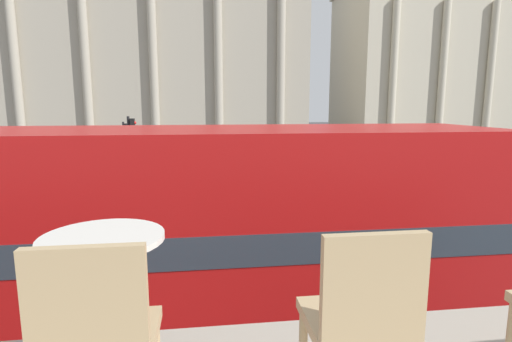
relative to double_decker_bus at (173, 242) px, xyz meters
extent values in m
cylinder|color=black|center=(3.81, 1.23, -1.78)|extent=(1.00, 0.22, 1.00)
cube|color=#B71414|center=(0.00, 0.00, -0.87)|extent=(10.42, 2.47, 1.82)
cube|color=#2D3842|center=(0.00, 0.00, 0.26)|extent=(10.21, 2.49, 0.45)
cube|color=#B71414|center=(0.00, 0.00, 1.15)|extent=(10.42, 2.47, 1.33)
cylinder|color=#2D2D30|center=(0.02, -4.29, 1.18)|extent=(0.07, 0.07, 0.68)
cylinder|color=silver|center=(0.02, -4.29, 1.53)|extent=(0.60, 0.60, 0.03)
cube|color=tan|center=(0.13, -4.78, 1.28)|extent=(0.40, 0.40, 0.05)
cube|color=tan|center=(0.13, -4.96, 1.52)|extent=(0.40, 0.04, 0.42)
cube|color=tan|center=(1.13, -4.77, 1.28)|extent=(0.40, 0.40, 0.05)
cube|color=tan|center=(1.13, -4.95, 1.52)|extent=(0.40, 0.04, 0.42)
cube|color=#B2A893|center=(-4.52, 43.89, 9.00)|extent=(33.62, 12.22, 22.56)
cylinder|color=#B2A893|center=(-17.97, 37.33, 7.31)|extent=(0.90, 0.90, 19.17)
cylinder|color=#B2A893|center=(-11.25, 37.33, 7.31)|extent=(0.90, 0.90, 19.17)
cylinder|color=#B2A893|center=(-4.52, 37.33, 7.31)|extent=(0.90, 0.90, 19.17)
cylinder|color=#B2A893|center=(2.20, 37.33, 7.31)|extent=(0.90, 0.90, 19.17)
cylinder|color=#B2A893|center=(8.92, 37.33, 7.31)|extent=(0.90, 0.90, 19.17)
cube|color=beige|center=(36.16, 48.25, 7.68)|extent=(31.94, 14.40, 19.93)
cylinder|color=beige|center=(23.38, 40.60, 6.19)|extent=(0.90, 0.90, 16.94)
cylinder|color=beige|center=(29.77, 40.60, 6.19)|extent=(0.90, 0.90, 16.94)
cylinder|color=beige|center=(36.16, 40.60, 6.19)|extent=(0.90, 0.90, 16.94)
cylinder|color=black|center=(3.84, 7.41, -0.46)|extent=(0.12, 0.12, 3.65)
cube|color=black|center=(4.02, 7.41, 0.92)|extent=(0.20, 0.24, 0.70)
sphere|color=green|center=(4.13, 7.41, 1.07)|extent=(0.14, 0.14, 0.14)
cylinder|color=black|center=(-2.91, 12.77, -0.31)|extent=(0.12, 0.12, 3.94)
cube|color=black|center=(-2.73, 12.77, 1.21)|extent=(0.20, 0.24, 0.70)
sphere|color=red|center=(-2.62, 12.77, 1.36)|extent=(0.14, 0.14, 0.14)
cylinder|color=black|center=(-4.14, 17.94, -0.54)|extent=(0.12, 0.12, 3.49)
cube|color=black|center=(-3.96, 17.94, 0.76)|extent=(0.20, 0.24, 0.70)
sphere|color=green|center=(-3.85, 17.94, 0.91)|extent=(0.14, 0.14, 0.14)
cylinder|color=#282B33|center=(3.26, 24.62, -1.89)|extent=(0.14, 0.14, 0.78)
cylinder|color=#282B33|center=(3.44, 24.62, -1.89)|extent=(0.14, 0.14, 0.78)
cylinder|color=#284799|center=(3.35, 24.62, -1.20)|extent=(0.32, 0.32, 0.61)
sphere|color=tan|center=(3.35, 24.62, -0.78)|extent=(0.21, 0.21, 0.21)
cylinder|color=#282B33|center=(-1.60, 8.62, -1.87)|extent=(0.14, 0.14, 0.81)
cylinder|color=#282B33|center=(-1.42, 8.62, -1.87)|extent=(0.14, 0.14, 0.81)
cylinder|color=#606638|center=(-1.51, 8.62, -1.14)|extent=(0.32, 0.32, 0.65)
sphere|color=tan|center=(-1.51, 8.62, -0.71)|extent=(0.22, 0.22, 0.22)
cylinder|color=#282B33|center=(4.76, 10.12, -1.86)|extent=(0.14, 0.14, 0.84)
cylinder|color=#282B33|center=(4.94, 10.12, -1.86)|extent=(0.14, 0.14, 0.84)
cylinder|color=#B22323|center=(4.85, 10.12, -1.11)|extent=(0.32, 0.32, 0.67)
sphere|color=tan|center=(4.85, 10.12, -0.66)|extent=(0.23, 0.23, 0.23)
cylinder|color=#282B33|center=(0.91, 22.03, -1.86)|extent=(0.14, 0.14, 0.83)
cylinder|color=#282B33|center=(1.09, 22.03, -1.86)|extent=(0.14, 0.14, 0.83)
cylinder|color=yellow|center=(1.00, 22.03, -1.12)|extent=(0.32, 0.32, 0.66)
sphere|color=tan|center=(1.00, 22.03, -0.68)|extent=(0.23, 0.23, 0.23)
camera|label=1|loc=(0.53, -6.25, 2.18)|focal=28.00mm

